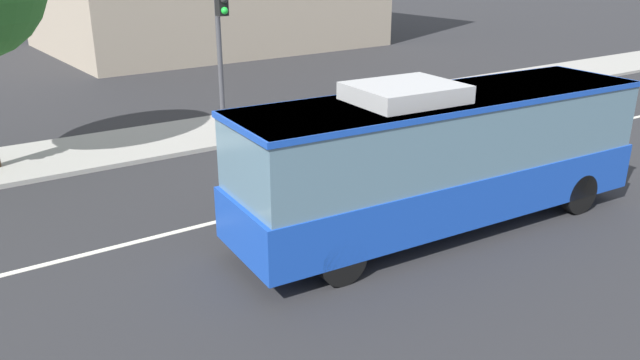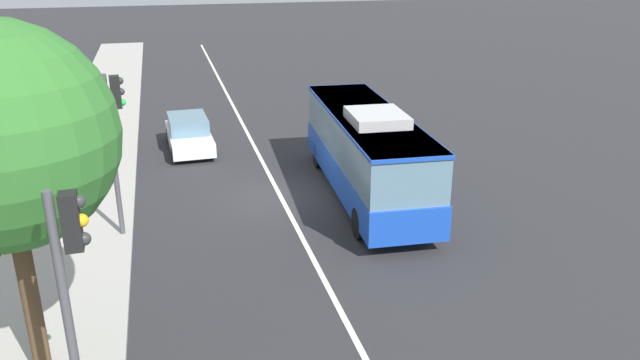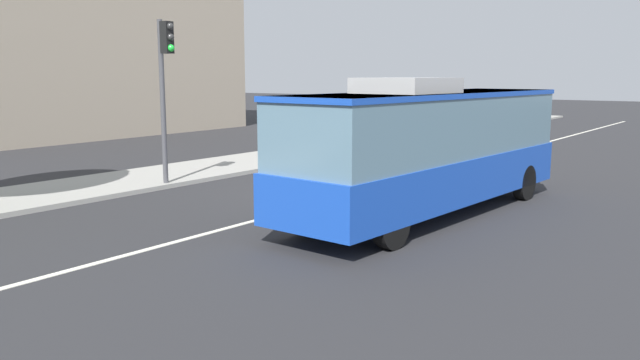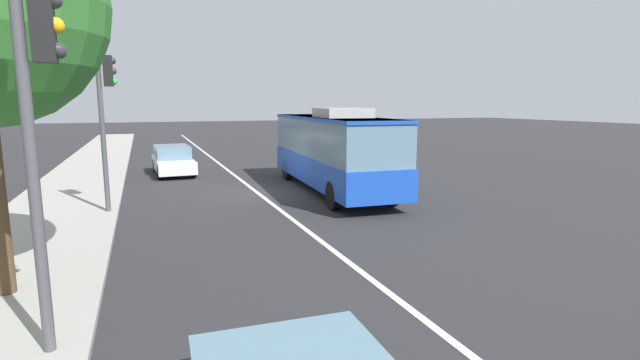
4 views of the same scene
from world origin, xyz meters
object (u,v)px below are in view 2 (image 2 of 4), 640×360
traffic_light_near_corner (72,284)px  traffic_light_mid_block (115,128)px  transit_bus (367,149)px  sedan_white (189,133)px  street_tree_kerbside_left (0,138)px

traffic_light_near_corner → traffic_light_mid_block: (9.31, -0.23, 0.00)m
transit_bus → traffic_light_mid_block: 8.68m
sedan_white → traffic_light_mid_block: (-8.74, 2.45, 2.84)m
traffic_light_mid_block → sedan_white: bearing=68.8°
transit_bus → traffic_light_mid_block: (-1.39, 8.38, 1.75)m
transit_bus → traffic_light_near_corner: traffic_light_near_corner is taller
transit_bus → street_tree_kerbside_left: bearing=132.4°
sedan_white → traffic_light_mid_block: size_ratio=0.88×
sedan_white → street_tree_kerbside_left: bearing=-16.9°
traffic_light_near_corner → traffic_light_mid_block: same height
traffic_light_mid_block → street_tree_kerbside_left: 7.07m
transit_bus → street_tree_kerbside_left: size_ratio=1.34×
traffic_light_mid_block → street_tree_kerbside_left: size_ratio=0.69×
sedan_white → traffic_light_mid_block: 9.51m
street_tree_kerbside_left → traffic_light_mid_block: bearing=-12.9°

